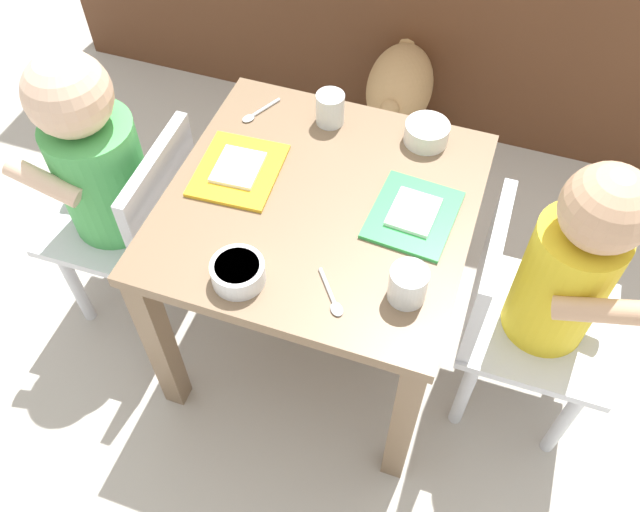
{
  "coord_description": "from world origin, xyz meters",
  "views": [
    {
      "loc": [
        0.27,
        -0.77,
        1.39
      ],
      "look_at": [
        0.0,
        0.0,
        0.31
      ],
      "focal_mm": 37.36,
      "sensor_mm": 36.0,
      "label": 1
    }
  ],
  "objects_px": {
    "water_cup_right": "(408,286)",
    "cereal_bowl_left_side": "(427,132)",
    "food_tray_left": "(238,170)",
    "dog": "(402,78)",
    "spoon_by_right_tray": "(258,113)",
    "veggie_bowl_near": "(238,272)",
    "seated_child_left": "(103,168)",
    "food_tray_right": "(413,214)",
    "seated_child_right": "(558,279)",
    "spoon_by_left_tray": "(332,297)",
    "water_cup_left": "(330,110)",
    "dining_table": "(320,231)"
  },
  "relations": [
    {
      "from": "dining_table",
      "to": "dog",
      "type": "xyz_separation_m",
      "value": [
        -0.01,
        0.73,
        -0.17
      ]
    },
    {
      "from": "seated_child_left",
      "to": "food_tray_right",
      "type": "relative_size",
      "value": 3.86
    },
    {
      "from": "water_cup_right",
      "to": "cereal_bowl_left_side",
      "type": "bearing_deg",
      "value": 98.75
    },
    {
      "from": "dog",
      "to": "water_cup_right",
      "type": "distance_m",
      "value": 0.95
    },
    {
      "from": "water_cup_left",
      "to": "spoon_by_left_tray",
      "type": "distance_m",
      "value": 0.43
    },
    {
      "from": "spoon_by_right_tray",
      "to": "food_tray_right",
      "type": "bearing_deg",
      "value": -24.03
    },
    {
      "from": "seated_child_right",
      "to": "water_cup_right",
      "type": "height_order",
      "value": "seated_child_right"
    },
    {
      "from": "seated_child_left",
      "to": "food_tray_left",
      "type": "relative_size",
      "value": 3.8
    },
    {
      "from": "cereal_bowl_left_side",
      "to": "food_tray_left",
      "type": "bearing_deg",
      "value": -147.69
    },
    {
      "from": "food_tray_left",
      "to": "dog",
      "type": "bearing_deg",
      "value": 77.28
    },
    {
      "from": "dog",
      "to": "spoon_by_right_tray",
      "type": "relative_size",
      "value": 4.46
    },
    {
      "from": "seated_child_right",
      "to": "spoon_by_left_tray",
      "type": "bearing_deg",
      "value": -151.33
    },
    {
      "from": "seated_child_left",
      "to": "water_cup_left",
      "type": "distance_m",
      "value": 0.46
    },
    {
      "from": "water_cup_right",
      "to": "cereal_bowl_left_side",
      "type": "relative_size",
      "value": 0.74
    },
    {
      "from": "food_tray_left",
      "to": "seated_child_left",
      "type": "bearing_deg",
      "value": -169.35
    },
    {
      "from": "water_cup_left",
      "to": "seated_child_right",
      "type": "bearing_deg",
      "value": -23.5
    },
    {
      "from": "dog",
      "to": "cereal_bowl_left_side",
      "type": "xyz_separation_m",
      "value": [
        0.16,
        -0.51,
        0.28
      ]
    },
    {
      "from": "seated_child_right",
      "to": "water_cup_right",
      "type": "bearing_deg",
      "value": -148.12
    },
    {
      "from": "cereal_bowl_left_side",
      "to": "spoon_by_left_tray",
      "type": "height_order",
      "value": "cereal_bowl_left_side"
    },
    {
      "from": "water_cup_left",
      "to": "water_cup_right",
      "type": "height_order",
      "value": "water_cup_left"
    },
    {
      "from": "food_tray_left",
      "to": "water_cup_right",
      "type": "distance_m",
      "value": 0.41
    },
    {
      "from": "dog",
      "to": "spoon_by_right_tray",
      "type": "distance_m",
      "value": 0.63
    },
    {
      "from": "seated_child_left",
      "to": "spoon_by_left_tray",
      "type": "xyz_separation_m",
      "value": [
        0.53,
        -0.16,
        0.04
      ]
    },
    {
      "from": "food_tray_right",
      "to": "water_cup_right",
      "type": "relative_size",
      "value": 2.82
    },
    {
      "from": "food_tray_right",
      "to": "veggie_bowl_near",
      "type": "distance_m",
      "value": 0.33
    },
    {
      "from": "water_cup_left",
      "to": "veggie_bowl_near",
      "type": "relative_size",
      "value": 0.73
    },
    {
      "from": "seated_child_left",
      "to": "dog",
      "type": "distance_m",
      "value": 0.9
    },
    {
      "from": "veggie_bowl_near",
      "to": "cereal_bowl_left_side",
      "type": "relative_size",
      "value": 1.04
    },
    {
      "from": "seated_child_left",
      "to": "spoon_by_left_tray",
      "type": "height_order",
      "value": "seated_child_left"
    },
    {
      "from": "food_tray_right",
      "to": "food_tray_left",
      "type": "bearing_deg",
      "value": -180.0
    },
    {
      "from": "dining_table",
      "to": "seated_child_left",
      "type": "height_order",
      "value": "seated_child_left"
    },
    {
      "from": "food_tray_left",
      "to": "veggie_bowl_near",
      "type": "relative_size",
      "value": 2.05
    },
    {
      "from": "seated_child_right",
      "to": "spoon_by_left_tray",
      "type": "xyz_separation_m",
      "value": [
        -0.35,
        -0.19,
        0.04
      ]
    },
    {
      "from": "water_cup_right",
      "to": "cereal_bowl_left_side",
      "type": "height_order",
      "value": "water_cup_right"
    },
    {
      "from": "water_cup_left",
      "to": "spoon_by_left_tray",
      "type": "relative_size",
      "value": 0.76
    },
    {
      "from": "dining_table",
      "to": "cereal_bowl_left_side",
      "type": "relative_size",
      "value": 6.45
    },
    {
      "from": "seated_child_right",
      "to": "dog",
      "type": "relative_size",
      "value": 1.65
    },
    {
      "from": "dog",
      "to": "food_tray_right",
      "type": "distance_m",
      "value": 0.78
    },
    {
      "from": "dog",
      "to": "veggie_bowl_near",
      "type": "height_order",
      "value": "veggie_bowl_near"
    },
    {
      "from": "spoon_by_left_tray",
      "to": "spoon_by_right_tray",
      "type": "relative_size",
      "value": 0.92
    },
    {
      "from": "seated_child_left",
      "to": "water_cup_right",
      "type": "relative_size",
      "value": 10.89
    },
    {
      "from": "cereal_bowl_left_side",
      "to": "seated_child_right",
      "type": "bearing_deg",
      "value": -36.83
    },
    {
      "from": "cereal_bowl_left_side",
      "to": "spoon_by_right_tray",
      "type": "height_order",
      "value": "cereal_bowl_left_side"
    },
    {
      "from": "food_tray_right",
      "to": "spoon_by_left_tray",
      "type": "height_order",
      "value": "food_tray_right"
    },
    {
      "from": "water_cup_left",
      "to": "cereal_bowl_left_side",
      "type": "xyz_separation_m",
      "value": [
        0.2,
        0.01,
        -0.01
      ]
    },
    {
      "from": "food_tray_left",
      "to": "water_cup_left",
      "type": "bearing_deg",
      "value": 58.26
    },
    {
      "from": "food_tray_left",
      "to": "veggie_bowl_near",
      "type": "distance_m",
      "value": 0.25
    },
    {
      "from": "seated_child_left",
      "to": "water_cup_right",
      "type": "height_order",
      "value": "seated_child_left"
    },
    {
      "from": "seated_child_left",
      "to": "dog",
      "type": "height_order",
      "value": "seated_child_left"
    },
    {
      "from": "dog",
      "to": "water_cup_left",
      "type": "distance_m",
      "value": 0.59
    }
  ]
}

